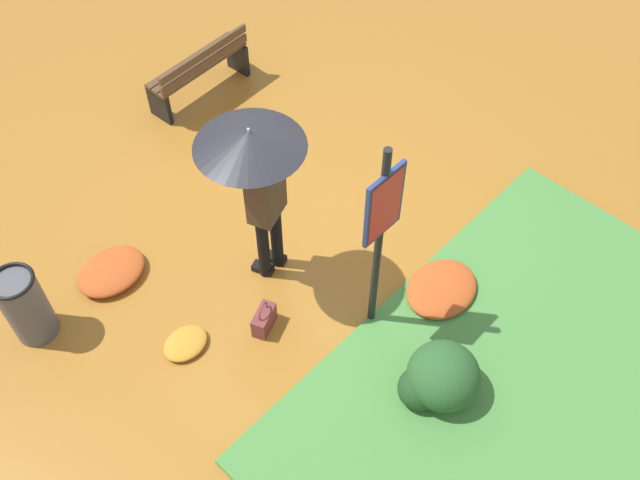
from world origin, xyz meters
The scene contains 11 objects.
ground_plane centered at (0.00, 0.00, 0.00)m, with size 18.00×18.00×0.00m, color #9E6623.
grass_verge centered at (-0.39, 3.24, 0.03)m, with size 4.80×4.00×0.05m.
person_with_umbrella centered at (0.31, 0.11, 1.55)m, with size 0.96×0.96×2.04m.
info_sign_post centered at (0.00, 1.26, 1.44)m, with size 0.44×0.07×2.30m.
handbag centered at (0.78, 0.56, 0.13)m, with size 0.33×0.24×0.37m.
park_bench centered at (-1.07, -2.50, 0.40)m, with size 1.40×0.44×0.75m.
trash_bin centered at (2.31, -1.00, 0.42)m, with size 0.42×0.42×0.83m.
shrub_cluster centered at (0.19, 2.19, 0.27)m, with size 0.72×0.65×0.59m.
leaf_pile_near_person centered at (1.44, 0.17, 0.05)m, with size 0.45×0.36×0.10m.
leaf_pile_by_bench centered at (-0.71, 1.56, 0.09)m, with size 0.80×0.64×0.17m.
leaf_pile_far_path centered at (1.43, -1.01, 0.08)m, with size 0.72×0.58×0.16m.
Camera 1 is at (3.08, 3.49, 5.96)m, focal length 40.13 mm.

